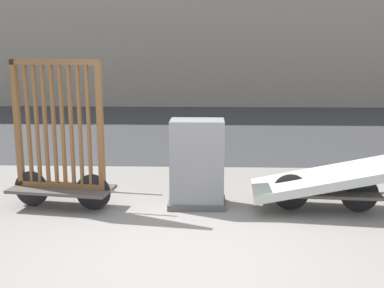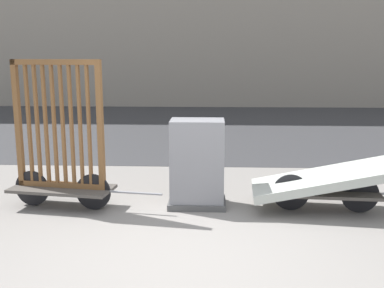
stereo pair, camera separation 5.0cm
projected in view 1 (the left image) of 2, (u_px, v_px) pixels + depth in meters
name	position (u px, v px, depth m)	size (l,w,h in m)	color
ground_plane	(187.00, 261.00, 4.43)	(60.00, 60.00, 0.00)	gray
road_strip	(201.00, 126.00, 13.09)	(56.00, 9.93, 0.01)	#38383A
bike_cart_with_bedframe	(60.00, 156.00, 5.87)	(2.07, 0.74, 1.95)	#4C4742
bike_cart_with_mattress	(326.00, 181.00, 5.81)	(2.34, 0.96, 0.70)	#4C4742
utility_cabinet	(197.00, 166.00, 5.99)	(0.77, 0.54, 1.17)	#4C4C4C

